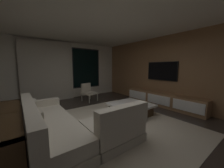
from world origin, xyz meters
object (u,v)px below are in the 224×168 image
object	(u,v)px
sectional_couch	(66,127)
media_console	(162,100)
console_table_behind_couch	(9,132)
coffee_table	(131,109)
mounted_tv	(162,71)
book_stack_on_coffee_table	(130,104)
accent_chair_near_window	(88,91)

from	to	relation	value
sectional_couch	media_console	world-z (taller)	sectional_couch
console_table_behind_couch	coffee_table	bearing A→B (deg)	1.43
media_console	mounted_tv	xyz separation A→B (m)	(0.18, 0.20, 1.10)
sectional_couch	console_table_behind_couch	distance (m)	0.93
book_stack_on_coffee_table	accent_chair_near_window	world-z (taller)	accent_chair_near_window
sectional_couch	media_console	bearing A→B (deg)	1.76
media_console	accent_chair_near_window	bearing A→B (deg)	127.95
sectional_couch	mounted_tv	world-z (taller)	mounted_tv
book_stack_on_coffee_table	console_table_behind_couch	world-z (taller)	console_table_behind_couch
book_stack_on_coffee_table	accent_chair_near_window	size ratio (longest dim) A/B	0.38
media_console	console_table_behind_couch	bearing A→B (deg)	179.80
coffee_table	mounted_tv	size ratio (longest dim) A/B	0.92
sectional_couch	media_console	distance (m)	3.69
coffee_table	accent_chair_near_window	size ratio (longest dim) A/B	1.49
coffee_table	book_stack_on_coffee_table	xyz separation A→B (m)	(-0.15, -0.13, 0.22)
media_console	mounted_tv	size ratio (longest dim) A/B	2.47
sectional_couch	coffee_table	size ratio (longest dim) A/B	2.16
coffee_table	console_table_behind_couch	world-z (taller)	console_table_behind_couch
mounted_tv	console_table_behind_couch	xyz separation A→B (m)	(-4.79, -0.18, -0.93)
media_console	mounted_tv	bearing A→B (deg)	47.61
coffee_table	mounted_tv	xyz separation A→B (m)	(1.81, 0.11, 1.16)
accent_chair_near_window	media_console	bearing A→B (deg)	-52.05
sectional_couch	book_stack_on_coffee_table	xyz separation A→B (m)	(1.91, 0.08, 0.11)
mounted_tv	console_table_behind_couch	world-z (taller)	mounted_tv
book_stack_on_coffee_table	console_table_behind_couch	xyz separation A→B (m)	(-2.82, 0.05, 0.01)
sectional_couch	media_console	size ratio (longest dim) A/B	0.81
mounted_tv	console_table_behind_couch	bearing A→B (deg)	-177.82
sectional_couch	accent_chair_near_window	distance (m)	3.13
sectional_couch	mounted_tv	bearing A→B (deg)	4.60
media_console	mounted_tv	distance (m)	1.13
coffee_table	console_table_behind_couch	xyz separation A→B (m)	(-2.97, -0.07, 0.23)
sectional_couch	console_table_behind_couch	world-z (taller)	sectional_couch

